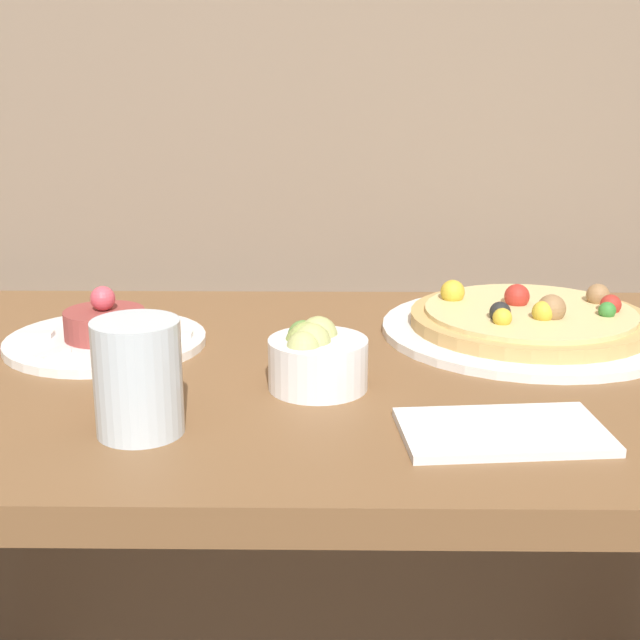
# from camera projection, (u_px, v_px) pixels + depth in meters

# --- Properties ---
(dining_table) EXTENTS (1.22, 0.64, 0.76)m
(dining_table) POSITION_uv_depth(u_px,v_px,m) (319.00, 468.00, 1.00)
(dining_table) COLOR brown
(dining_table) RESTS_ON ground_plane
(pizza_plate) EXTENTS (0.35, 0.35, 0.06)m
(pizza_plate) POSITION_uv_depth(u_px,v_px,m) (530.00, 322.00, 1.08)
(pizza_plate) COLOR white
(pizza_plate) RESTS_ON dining_table
(tartare_plate) EXTENTS (0.23, 0.23, 0.07)m
(tartare_plate) POSITION_uv_depth(u_px,v_px,m) (105.00, 334.00, 1.03)
(tartare_plate) COLOR white
(tartare_plate) RESTS_ON dining_table
(small_bowl) EXTENTS (0.10, 0.10, 0.07)m
(small_bowl) POSITION_uv_depth(u_px,v_px,m) (314.00, 356.00, 0.89)
(small_bowl) COLOR white
(small_bowl) RESTS_ON dining_table
(drinking_glass) EXTENTS (0.08, 0.08, 0.10)m
(drinking_glass) POSITION_uv_depth(u_px,v_px,m) (138.00, 378.00, 0.78)
(drinking_glass) COLOR silver
(drinking_glass) RESTS_ON dining_table
(napkin) EXTENTS (0.19, 0.12, 0.01)m
(napkin) POSITION_uv_depth(u_px,v_px,m) (503.00, 432.00, 0.79)
(napkin) COLOR white
(napkin) RESTS_ON dining_table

